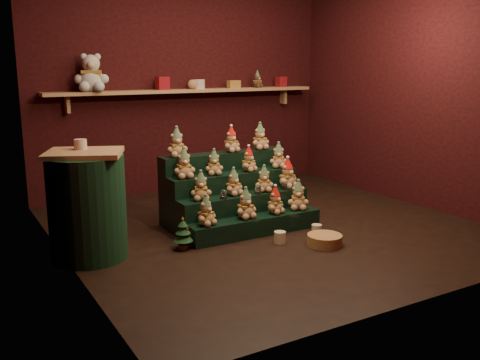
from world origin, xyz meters
TOP-DOWN VIEW (x-y plane):
  - ground at (0.00, 0.00)m, footprint 4.00×4.00m
  - back_wall at (0.00, 2.05)m, footprint 4.00×0.10m
  - front_wall at (0.00, -2.05)m, footprint 4.00×0.10m
  - left_wall at (-2.05, 0.00)m, footprint 0.10×4.00m
  - right_wall at (2.05, 0.00)m, footprint 0.10×4.00m
  - back_shelf at (0.00, 1.87)m, footprint 3.60×0.26m
  - riser_tier_front at (-0.24, -0.14)m, footprint 1.40×0.22m
  - riser_tier_midfront at (-0.24, 0.08)m, footprint 1.40×0.22m
  - riser_tier_midback at (-0.24, 0.30)m, footprint 1.40×0.22m
  - riser_tier_back at (-0.24, 0.52)m, footprint 1.40×0.22m
  - teddy_0 at (-0.78, -0.14)m, footprint 0.25×0.24m
  - teddy_1 at (-0.35, -0.13)m, footprint 0.23×0.21m
  - teddy_2 at (-0.01, -0.13)m, footprint 0.24×0.23m
  - teddy_3 at (0.28, -0.12)m, footprint 0.28×0.27m
  - teddy_4 at (-0.72, 0.08)m, footprint 0.25×0.24m
  - teddy_5 at (-0.35, 0.10)m, footprint 0.23×0.22m
  - teddy_6 at (-0.01, 0.08)m, footprint 0.24×0.22m
  - teddy_7 at (0.29, 0.09)m, footprint 0.27×0.25m
  - teddy_8 at (-0.79, 0.31)m, footprint 0.23×0.22m
  - teddy_9 at (-0.46, 0.31)m, footprint 0.22×0.21m
  - teddy_10 at (-0.06, 0.29)m, footprint 0.24×0.23m
  - teddy_11 at (0.31, 0.30)m, footprint 0.25×0.24m
  - teddy_12 at (-0.77, 0.51)m, footprint 0.23×0.21m
  - teddy_13 at (-0.15, 0.50)m, footprint 0.23×0.21m
  - teddy_14 at (0.21, 0.51)m, footprint 0.21×0.19m
  - snow_globe_a at (-0.50, 0.02)m, footprint 0.07×0.07m
  - snow_globe_b at (-0.11, 0.02)m, footprint 0.07×0.07m
  - snow_globe_c at (0.22, 0.02)m, footprint 0.06×0.06m
  - side_table at (-1.80, 0.04)m, footprint 0.76×0.71m
  - table_ornament at (-1.80, 0.14)m, footprint 0.11×0.11m
  - mini_christmas_tree at (-1.02, -0.17)m, footprint 0.18×0.18m
  - mug_left at (-0.18, -0.47)m, footprint 0.11×0.11m
  - mug_right at (0.28, -0.44)m, footprint 0.10×0.10m
  - wicker_basket at (0.14, -0.73)m, footprint 0.35×0.35m
  - white_bear at (-1.23, 1.84)m, footprint 0.47×0.45m
  - brown_bear at (1.00, 1.84)m, footprint 0.19×0.18m
  - gift_tin_red_a at (-0.37, 1.85)m, footprint 0.14×0.14m
  - gift_tin_cream at (0.14, 1.85)m, footprint 0.14×0.14m
  - gift_tin_red_b at (1.39, 1.85)m, footprint 0.12×0.12m
  - shelf_plush_ball at (0.04, 1.85)m, footprint 0.12×0.12m
  - scarf_gift_box at (0.64, 1.85)m, footprint 0.16×0.10m

SIDE VIEW (x-z plane):
  - ground at x=0.00m, z-range 0.00..0.00m
  - mug_right at x=0.28m, z-range 0.00..0.10m
  - wicker_basket at x=0.14m, z-range 0.00..0.10m
  - mug_left at x=-0.18m, z-range 0.00..0.11m
  - riser_tier_front at x=-0.24m, z-range 0.00..0.18m
  - mini_christmas_tree at x=-1.02m, z-range 0.00..0.30m
  - riser_tier_midfront at x=-0.24m, z-range 0.00..0.36m
  - riser_tier_midback at x=-0.24m, z-range 0.00..0.54m
  - teddy_2 at x=-0.01m, z-range 0.18..0.45m
  - teddy_0 at x=-0.78m, z-range 0.18..0.46m
  - teddy_1 at x=-0.35m, z-range 0.18..0.48m
  - teddy_3 at x=0.28m, z-range 0.18..0.48m
  - riser_tier_back at x=-0.24m, z-range 0.00..0.72m
  - snow_globe_c at x=0.22m, z-range 0.36..0.44m
  - snow_globe_a at x=-0.50m, z-range 0.36..0.45m
  - snow_globe_b at x=-0.11m, z-range 0.36..0.45m
  - side_table at x=-1.80m, z-range -0.01..0.92m
  - teddy_6 at x=-0.01m, z-range 0.36..0.62m
  - teddy_5 at x=-0.35m, z-range 0.36..0.63m
  - teddy_4 at x=-0.72m, z-range 0.36..0.64m
  - teddy_7 at x=0.29m, z-range 0.36..0.67m
  - teddy_9 at x=-0.46m, z-range 0.54..0.79m
  - teddy_10 at x=-0.06m, z-range 0.54..0.80m
  - teddy_11 at x=0.31m, z-range 0.54..0.81m
  - teddy_8 at x=-0.79m, z-range 0.54..0.84m
  - teddy_13 at x=-0.15m, z-range 0.72..0.99m
  - teddy_14 at x=0.21m, z-range 0.72..1.00m
  - teddy_12 at x=-0.77m, z-range 0.72..1.02m
  - table_ornament at x=-1.80m, z-range 0.93..1.01m
  - back_shelf at x=0.00m, z-range 1.17..1.41m
  - scarf_gift_box at x=0.64m, z-range 1.32..1.42m
  - gift_tin_cream at x=0.14m, z-range 1.32..1.44m
  - shelf_plush_ball at x=0.04m, z-range 1.32..1.44m
  - gift_tin_red_b at x=1.39m, z-range 1.32..1.46m
  - back_wall at x=0.00m, z-range 0.00..2.80m
  - front_wall at x=0.00m, z-range 0.00..2.80m
  - left_wall at x=-2.05m, z-range 0.00..2.80m
  - right_wall at x=2.05m, z-range 0.00..2.80m
  - gift_tin_red_a at x=-0.37m, z-range 1.32..1.48m
  - brown_bear at x=1.00m, z-range 1.32..1.54m
  - white_bear at x=-1.23m, z-range 1.32..1.86m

